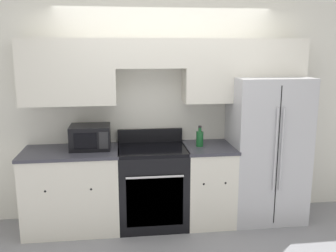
% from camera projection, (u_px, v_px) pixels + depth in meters
% --- Properties ---
extents(ground_plane, '(12.00, 12.00, 0.00)m').
position_uv_depth(ground_plane, '(171.00, 235.00, 4.18)').
color(ground_plane, gray).
extents(wall_back, '(8.00, 0.39, 2.60)m').
position_uv_depth(wall_back, '(166.00, 96.00, 4.45)').
color(wall_back, silver).
rests_on(wall_back, ground_plane).
extents(lower_cabinets_left, '(1.07, 0.64, 0.93)m').
position_uv_depth(lower_cabinets_left, '(72.00, 190.00, 4.25)').
color(lower_cabinets_left, silver).
rests_on(lower_cabinets_left, ground_plane).
extents(lower_cabinets_right, '(0.57, 0.64, 0.93)m').
position_uv_depth(lower_cabinets_right, '(208.00, 184.00, 4.44)').
color(lower_cabinets_right, silver).
rests_on(lower_cabinets_right, ground_plane).
extents(oven_range, '(0.78, 0.65, 1.09)m').
position_uv_depth(oven_range, '(152.00, 186.00, 4.36)').
color(oven_range, black).
rests_on(oven_range, ground_plane).
extents(refrigerator, '(0.87, 0.76, 1.72)m').
position_uv_depth(refrigerator, '(265.00, 148.00, 4.50)').
color(refrigerator, '#B7B7BC').
rests_on(refrigerator, ground_plane).
extents(microwave, '(0.44, 0.36, 0.27)m').
position_uv_depth(microwave, '(90.00, 137.00, 4.21)').
color(microwave, black).
rests_on(microwave, lower_cabinets_left).
extents(bottle, '(0.08, 0.08, 0.24)m').
position_uv_depth(bottle, '(200.00, 138.00, 4.32)').
color(bottle, '#195928').
rests_on(bottle, lower_cabinets_right).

